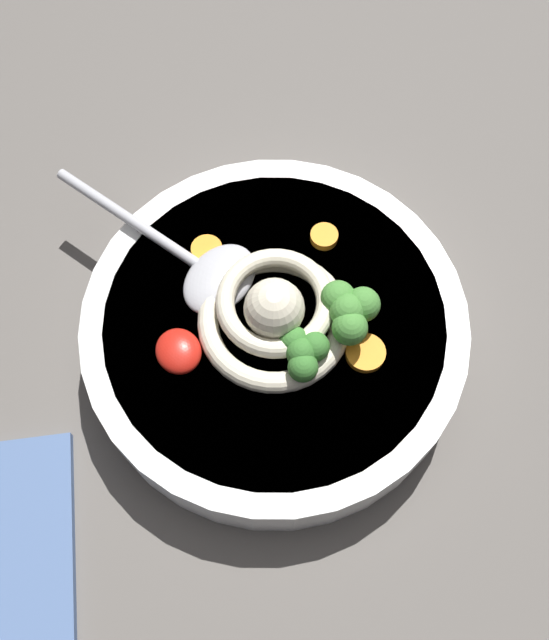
% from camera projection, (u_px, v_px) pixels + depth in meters
% --- Properties ---
extents(table_slab, '(1.21, 1.21, 0.04)m').
position_uv_depth(table_slab, '(269.00, 370.00, 0.56)').
color(table_slab, '#5B5651').
rests_on(table_slab, ground).
extents(soup_bowl, '(0.27, 0.27, 0.05)m').
position_uv_depth(soup_bowl, '(274.00, 333.00, 0.53)').
color(soup_bowl, white).
rests_on(soup_bowl, table_slab).
extents(noodle_pile, '(0.12, 0.11, 0.05)m').
position_uv_depth(noodle_pile, '(275.00, 313.00, 0.49)').
color(noodle_pile, beige).
rests_on(noodle_pile, soup_bowl).
extents(soup_spoon, '(0.17, 0.11, 0.02)m').
position_uv_depth(soup_spoon, '(204.00, 268.00, 0.51)').
color(soup_spoon, '#B7B7BC').
rests_on(soup_spoon, soup_bowl).
extents(chili_sauce_dollop, '(0.03, 0.03, 0.02)m').
position_uv_depth(chili_sauce_dollop, '(179.00, 351.00, 0.49)').
color(chili_sauce_dollop, red).
rests_on(chili_sauce_dollop, soup_bowl).
extents(broccoli_floret_center, '(0.05, 0.04, 0.04)m').
position_uv_depth(broccoli_floret_center, '(349.00, 311.00, 0.48)').
color(broccoli_floret_center, '#7A9E60').
rests_on(broccoli_floret_center, soup_bowl).
extents(broccoli_floret_far, '(0.04, 0.03, 0.03)m').
position_uv_depth(broccoli_floret_far, '(303.00, 352.00, 0.48)').
color(broccoli_floret_far, '#7A9E60').
rests_on(broccoli_floret_far, soup_bowl).
extents(carrot_slice_front, '(0.02, 0.02, 0.01)m').
position_uv_depth(carrot_slice_front, '(324.00, 237.00, 0.53)').
color(carrot_slice_front, orange).
rests_on(carrot_slice_front, soup_bowl).
extents(carrot_slice_extra_a, '(0.03, 0.03, 0.01)m').
position_uv_depth(carrot_slice_extra_a, '(365.00, 353.00, 0.49)').
color(carrot_slice_extra_a, orange).
rests_on(carrot_slice_extra_a, soup_bowl).
extents(carrot_slice_beside_noodles, '(0.02, 0.02, 0.01)m').
position_uv_depth(carrot_slice_beside_noodles, '(207.00, 250.00, 0.53)').
color(carrot_slice_beside_noodles, orange).
rests_on(carrot_slice_beside_noodles, soup_bowl).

